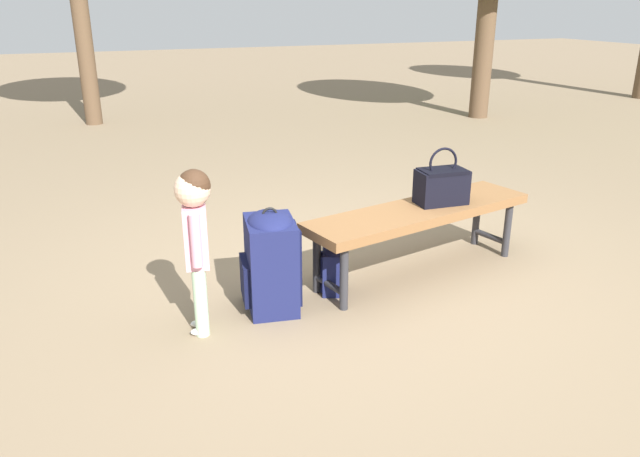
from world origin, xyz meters
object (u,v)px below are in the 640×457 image
(child_standing, at_px, (195,227))
(backpack_small, at_px, (334,269))
(backpack_large, at_px, (271,259))
(park_bench, at_px, (420,216))
(handbag, at_px, (442,185))

(child_standing, bearing_deg, backpack_small, -169.01)
(child_standing, relative_size, backpack_large, 1.47)
(backpack_large, distance_m, backpack_small, 0.44)
(backpack_large, bearing_deg, backpack_small, -173.60)
(park_bench, xyz_separation_m, backpack_small, (0.62, 0.06, -0.24))
(child_standing, distance_m, backpack_small, 0.97)
(handbag, bearing_deg, child_standing, 8.60)
(backpack_small, bearing_deg, handbag, -174.00)
(park_bench, bearing_deg, handbag, -170.58)
(child_standing, bearing_deg, backpack_large, -164.75)
(handbag, distance_m, child_standing, 1.65)
(park_bench, distance_m, backpack_large, 1.04)
(child_standing, distance_m, backpack_large, 0.54)
(park_bench, xyz_separation_m, backpack_large, (1.03, 0.10, -0.09))
(park_bench, relative_size, child_standing, 1.83)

